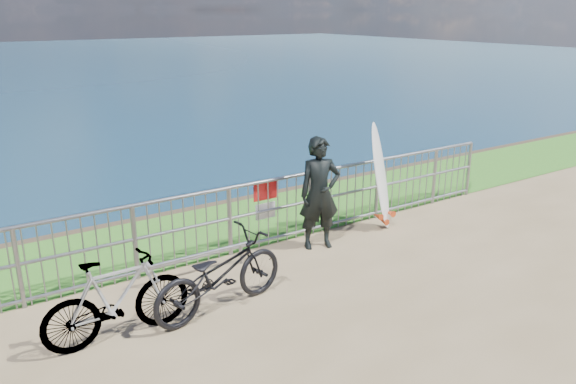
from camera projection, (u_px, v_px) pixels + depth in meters
grass_strip at (227, 226)px, 9.94m from camera, size 120.00×120.00×0.00m
railing at (259, 214)px, 8.90m from camera, size 10.06×0.10×1.13m
surfer at (320, 193)px, 8.84m from camera, size 0.76×0.61×1.81m
surfboard at (381, 180)px, 9.68m from camera, size 0.64×0.62×1.88m
bicycle_near at (220, 274)px, 7.04m from camera, size 2.00×0.98×1.01m
bicycle_far at (117, 299)px, 6.41m from camera, size 1.73×0.51×1.04m
bike_rack at (197, 257)px, 8.04m from camera, size 1.62×0.05×0.34m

